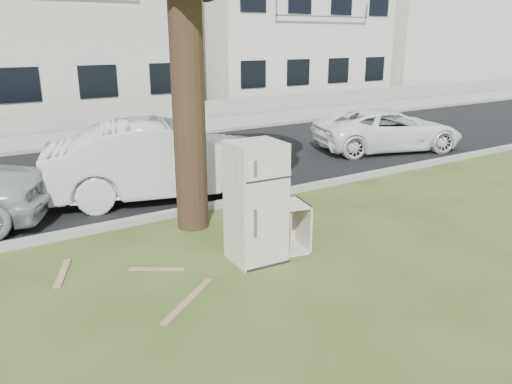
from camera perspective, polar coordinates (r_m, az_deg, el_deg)
ground at (r=7.62m, az=1.52°, el=-7.45°), size 120.00×120.00×0.00m
road at (r=12.75m, az=-13.78°, el=2.34°), size 120.00×7.00×0.01m
kerb_near at (r=9.59m, az=-6.71°, el=-2.23°), size 120.00×0.18×0.12m
kerb_far at (r=16.07m, az=-18.00°, el=5.01°), size 120.00×0.18×0.12m
sidewalk at (r=17.46m, az=-19.26°, el=5.83°), size 120.00×2.80×0.01m
low_wall at (r=18.94m, az=-20.56°, el=7.59°), size 120.00×0.15×0.70m
townhouse_center at (r=23.55m, az=-24.23°, el=17.17°), size 11.22×8.16×7.44m
townhouse_right at (r=28.14m, az=1.87°, el=17.77°), size 10.20×8.16×6.84m
filler_right at (r=38.16m, az=19.79°, el=16.35°), size 16.00×9.00×6.40m
fridge at (r=7.23m, az=-0.01°, el=-1.20°), size 0.78×0.73×1.78m
cabinet at (r=7.68m, az=2.17°, el=-4.14°), size 1.09×0.81×0.76m
plank_a at (r=6.49m, az=-7.74°, el=-12.17°), size 1.02×0.79×0.02m
plank_b at (r=7.36m, az=-11.29°, el=-8.64°), size 0.71×0.51×0.02m
plank_c at (r=7.61m, az=-21.22°, el=-8.61°), size 0.42×0.85×0.02m
car_center at (r=10.38m, az=-10.09°, el=3.69°), size 5.08×2.88×1.58m
car_right at (r=15.15m, az=14.87°, el=6.88°), size 4.70×3.19×1.20m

